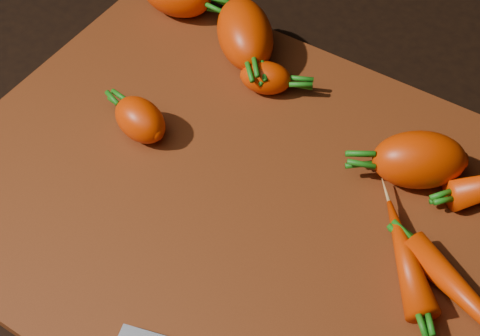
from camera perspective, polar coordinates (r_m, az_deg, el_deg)
The scene contains 8 objects.
ground at distance 0.60m, azimuth -0.52°, elevation -2.73°, with size 2.00×2.00×0.01m, color black.
cutting_board at distance 0.59m, azimuth -0.52°, elevation -2.10°, with size 0.50×0.40×0.01m, color maroon.
carrot_1 at distance 0.61m, azimuth -8.52°, elevation 4.10°, with size 0.06×0.04×0.04m, color red.
carrot_2 at distance 0.68m, azimuth 0.42°, elevation 11.36°, with size 0.09×0.05×0.05m, color red.
carrot_3 at distance 0.59m, azimuth 15.03°, elevation 0.68°, with size 0.08×0.05×0.05m, color red.
carrot_4 at distance 0.65m, azimuth 2.22°, elevation 7.70°, with size 0.05×0.03×0.03m, color red.
carrot_6 at distance 0.54m, azimuth 19.70°, elevation -11.39°, with size 0.14×0.03×0.03m, color red.
carrot_7 at distance 0.54m, azimuth 13.90°, elevation -7.24°, with size 0.10×0.03×0.03m, color red.
Camera 1 is at (0.19, -0.29, 0.48)m, focal length 50.00 mm.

